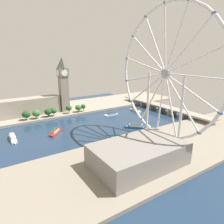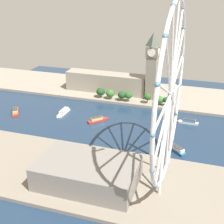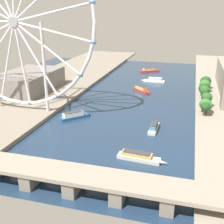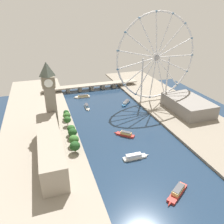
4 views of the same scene
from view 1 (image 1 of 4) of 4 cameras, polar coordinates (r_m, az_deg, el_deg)
ground_plane at (r=252.26m, az=-14.15°, el=-5.67°), size 370.84×370.84×0.00m
riverbank_left at (r=344.05m, az=-19.76°, el=-0.05°), size 90.00×520.00×3.00m
riverbank_right at (r=168.89m, az=-2.27°, el=-16.03°), size 90.00×520.00×3.00m
clock_tower at (r=327.06m, az=-13.53°, el=7.75°), size 15.66×15.66×83.62m
parliament_block at (r=325.02m, az=-24.01°, el=1.19°), size 22.00×108.86×25.40m
tree_row_embankment at (r=310.13m, az=-15.99°, el=0.35°), size 12.94×94.51×12.92m
ferris_wheel at (r=209.24m, az=14.80°, el=10.29°), size 132.85×3.20×135.54m
riverside_hall at (r=170.13m, az=7.44°, el=-11.75°), size 46.47×75.27×18.42m
river_bridge at (r=342.45m, az=14.02°, el=1.33°), size 182.84×16.84×10.00m
tour_boat_0 at (r=311.76m, az=-0.17°, el=-0.54°), size 5.92×24.80×5.66m
tour_boat_1 at (r=260.01m, az=6.47°, el=-4.02°), size 21.37×22.91×5.92m
tour_boat_2 at (r=250.43m, az=-15.66°, el=-5.37°), size 22.24×20.81×5.89m
tour_boat_3 at (r=336.18m, az=6.60°, el=0.55°), size 29.36×8.01×4.99m
tour_boat_5 at (r=249.00m, az=-26.11°, el=-6.60°), size 29.01×6.06×5.50m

